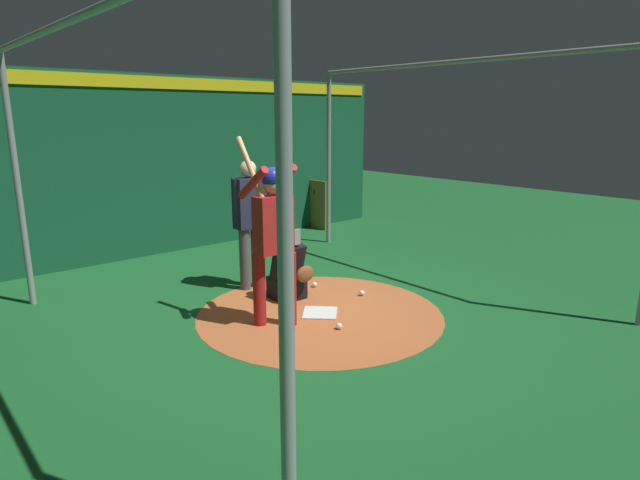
% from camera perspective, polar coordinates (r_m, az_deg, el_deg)
% --- Properties ---
extents(ground_plane, '(25.81, 25.81, 0.00)m').
position_cam_1_polar(ground_plane, '(6.68, 0.00, -7.96)').
color(ground_plane, '#195B28').
extents(dirt_circle, '(3.07, 3.07, 0.01)m').
position_cam_1_polar(dirt_circle, '(6.67, 0.00, -7.93)').
color(dirt_circle, '#B76033').
rests_on(dirt_circle, ground).
extents(home_plate, '(0.59, 0.59, 0.01)m').
position_cam_1_polar(home_plate, '(6.67, 0.00, -7.86)').
color(home_plate, white).
rests_on(home_plate, dirt_circle).
extents(batter, '(0.68, 0.49, 2.19)m').
position_cam_1_polar(batter, '(6.04, -5.15, 1.07)').
color(batter, maroon).
rests_on(batter, ground).
extents(catcher, '(0.58, 0.40, 0.99)m').
position_cam_1_polar(catcher, '(7.07, -3.39, -3.38)').
color(catcher, black).
rests_on(catcher, ground).
extents(umpire, '(0.23, 0.49, 1.83)m').
position_cam_1_polar(umpire, '(7.43, -7.64, 2.46)').
color(umpire, '#4C4C51').
rests_on(umpire, ground).
extents(back_wall, '(0.22, 9.81, 3.11)m').
position_cam_1_polar(back_wall, '(9.80, -16.43, 7.81)').
color(back_wall, '#145133').
rests_on(back_wall, ground).
extents(cage_frame, '(5.60, 5.33, 3.21)m').
position_cam_1_polar(cage_frame, '(6.22, 0.00, 11.46)').
color(cage_frame, gray).
rests_on(cage_frame, ground).
extents(bat_rack, '(0.70, 0.22, 1.05)m').
position_cam_1_polar(bat_rack, '(11.52, -0.47, 3.73)').
color(bat_rack, olive).
rests_on(bat_rack, ground).
extents(baseball_0, '(0.07, 0.07, 0.07)m').
position_cam_1_polar(baseball_0, '(6.20, 2.07, -9.28)').
color(baseball_0, white).
rests_on(baseball_0, dirt_circle).
extents(baseball_1, '(0.07, 0.07, 0.07)m').
position_cam_1_polar(baseball_1, '(7.63, -0.61, -4.83)').
color(baseball_1, white).
rests_on(baseball_1, dirt_circle).
extents(baseball_2, '(0.07, 0.07, 0.07)m').
position_cam_1_polar(baseball_2, '(7.30, 4.56, -5.73)').
color(baseball_2, white).
rests_on(baseball_2, dirt_circle).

